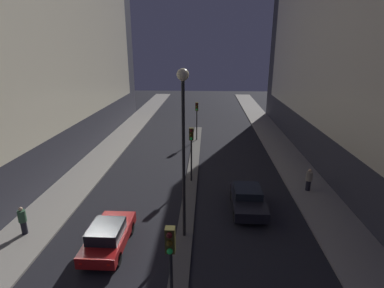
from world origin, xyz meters
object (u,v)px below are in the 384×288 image
object	(u,v)px
street_lamp	(183,125)
car_left_lane	(108,236)
traffic_light_near	(171,257)
car_right_lane	(248,199)
traffic_light_mid	(191,142)
pedestrian_on_left_sidewalk	(23,220)
pedestrian_on_right_sidewalk	(309,179)
traffic_light_far	(197,112)

from	to	relation	value
street_lamp	car_left_lane	size ratio (longest dim) A/B	2.12
traffic_light_near	car_right_lane	distance (m)	9.74
car_left_lane	traffic_light_mid	bearing A→B (deg)	65.19
car_left_lane	car_right_lane	xyz separation A→B (m)	(7.46, 4.21, -0.00)
pedestrian_on_left_sidewalk	traffic_light_near	bearing A→B (deg)	-31.49
traffic_light_mid	pedestrian_on_right_sidewalk	xyz separation A→B (m)	(8.30, -1.15, -2.20)
traffic_light_mid	pedestrian_on_right_sidewalk	size ratio (longest dim) A/B	2.54
traffic_light_mid	traffic_light_far	distance (m)	10.61
traffic_light_far	street_lamp	bearing A→B (deg)	-90.00
pedestrian_on_right_sidewalk	traffic_light_near	bearing A→B (deg)	-126.13
traffic_light_mid	car_left_lane	distance (m)	9.21
traffic_light_mid	street_lamp	world-z (taller)	street_lamp
traffic_light_near	traffic_light_far	distance (m)	23.13
traffic_light_mid	pedestrian_on_right_sidewalk	bearing A→B (deg)	-7.87
car_right_lane	pedestrian_on_right_sidewalk	world-z (taller)	pedestrian_on_right_sidewalk
pedestrian_on_right_sidewalk	street_lamp	bearing A→B (deg)	-145.11
pedestrian_on_left_sidewalk	pedestrian_on_right_sidewalk	bearing A→B (deg)	19.74
traffic_light_near	pedestrian_on_left_sidewalk	bearing A→B (deg)	148.51
car_left_lane	car_right_lane	distance (m)	8.56
traffic_light_near	traffic_light_mid	bearing A→B (deg)	90.00
street_lamp	car_left_lane	world-z (taller)	street_lamp
traffic_light_mid	traffic_light_far	world-z (taller)	same
car_right_lane	pedestrian_on_right_sidewalk	distance (m)	5.31
traffic_light_far	pedestrian_on_right_sidewalk	distance (m)	14.56
street_lamp	car_right_lane	bearing A→B (deg)	39.59
car_left_lane	pedestrian_on_left_sidewalk	world-z (taller)	pedestrian_on_left_sidewalk
traffic_light_mid	car_right_lane	xyz separation A→B (m)	(3.73, -3.85, -2.43)
car_right_lane	traffic_light_mid	bearing A→B (deg)	134.08
street_lamp	traffic_light_near	bearing A→B (deg)	-90.00
traffic_light_near	pedestrian_on_right_sidewalk	bearing A→B (deg)	53.87
traffic_light_mid	car_right_lane	distance (m)	5.88
street_lamp	pedestrian_on_right_sidewalk	bearing A→B (deg)	34.89
traffic_light_far	car_left_lane	world-z (taller)	traffic_light_far
traffic_light_mid	traffic_light_near	bearing A→B (deg)	-90.00
pedestrian_on_left_sidewalk	traffic_light_mid	bearing A→B (deg)	39.92
street_lamp	pedestrian_on_left_sidewalk	world-z (taller)	street_lamp
pedestrian_on_left_sidewalk	pedestrian_on_right_sidewalk	xyz separation A→B (m)	(16.93, 6.08, 0.01)
traffic_light_mid	car_left_lane	world-z (taller)	traffic_light_mid
street_lamp	traffic_light_mid	bearing A→B (deg)	90.00
traffic_light_near	car_left_lane	world-z (taller)	traffic_light_near
car_left_lane	pedestrian_on_right_sidewalk	size ratio (longest dim) A/B	2.54
traffic_light_near	car_left_lane	bearing A→B (deg)	129.97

